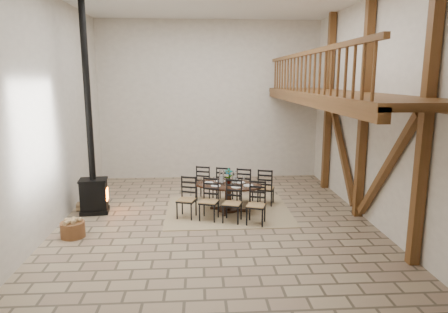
{
  "coord_description": "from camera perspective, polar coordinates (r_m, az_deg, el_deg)",
  "views": [
    {
      "loc": [
        -0.37,
        -8.84,
        3.23
      ],
      "look_at": [
        0.23,
        0.4,
        1.39
      ],
      "focal_mm": 32.0,
      "sensor_mm": 36.0,
      "label": 1
    }
  ],
  "objects": [
    {
      "name": "log_stack",
      "position": [
        10.5,
        -19.47,
        -6.77
      ],
      "size": [
        0.31,
        0.22,
        0.21
      ],
      "rotation": [
        0.0,
        0.0,
        0.04
      ],
      "color": "tan",
      "rests_on": "ground"
    },
    {
      "name": "log_basket",
      "position": [
        8.89,
        -20.8,
        -9.64
      ],
      "size": [
        0.49,
        0.49,
        0.41
      ],
      "rotation": [
        0.0,
        0.0,
        0.03
      ],
      "color": "brown",
      "rests_on": "ground"
    },
    {
      "name": "rug",
      "position": [
        9.92,
        0.59,
        -7.73
      ],
      "size": [
        3.0,
        2.5,
        0.02
      ],
      "primitive_type": "cube",
      "color": "tan",
      "rests_on": "ground"
    },
    {
      "name": "dining_table",
      "position": [
        9.81,
        0.59,
        -5.85
      ],
      "size": [
        2.5,
        2.38,
        1.06
      ],
      "rotation": [
        0.0,
        0.0,
        -0.32
      ],
      "color": "black",
      "rests_on": "ground"
    },
    {
      "name": "room_shell",
      "position": [
        8.97,
        6.4,
        9.78
      ],
      "size": [
        7.02,
        8.02,
        5.01
      ],
      "color": "silver",
      "rests_on": "ground"
    },
    {
      "name": "wood_stove",
      "position": [
        9.99,
        -18.31,
        -1.51
      ],
      "size": [
        0.71,
        0.57,
        5.0
      ],
      "rotation": [
        0.0,
        0.0,
        0.11
      ],
      "color": "black",
      "rests_on": "ground"
    },
    {
      "name": "ground",
      "position": [
        9.41,
        -1.24,
        -8.85
      ],
      "size": [
        8.0,
        8.0,
        0.0
      ],
      "primitive_type": "plane",
      "color": "#9B8667",
      "rests_on": "ground"
    }
  ]
}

